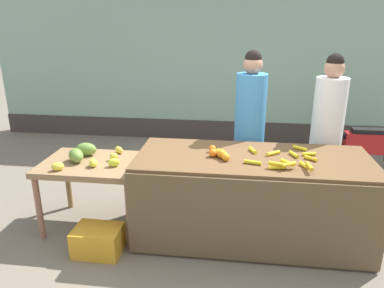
% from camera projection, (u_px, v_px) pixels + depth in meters
% --- Properties ---
extents(ground_plane, '(24.00, 24.00, 0.00)m').
position_uv_depth(ground_plane, '(217.00, 232.00, 3.80)').
color(ground_plane, '#756B5B').
extents(market_wall_back, '(8.53, 0.23, 3.03)m').
position_uv_depth(market_wall_back, '(231.00, 57.00, 6.28)').
color(market_wall_back, '#8CB299').
rests_on(market_wall_back, ground).
extents(fruit_stall_counter, '(2.24, 0.94, 0.86)m').
position_uv_depth(fruit_stall_counter, '(251.00, 198.00, 3.61)').
color(fruit_stall_counter, brown).
rests_on(fruit_stall_counter, ground).
extents(side_table_wooden, '(1.02, 0.74, 0.73)m').
position_uv_depth(side_table_wooden, '(93.00, 170.00, 3.75)').
color(side_table_wooden, olive).
rests_on(side_table_wooden, ground).
extents(banana_bunch_pile, '(0.69, 0.68, 0.07)m').
position_uv_depth(banana_bunch_pile, '(286.00, 159.00, 3.35)').
color(banana_bunch_pile, yellow).
rests_on(banana_bunch_pile, fruit_stall_counter).
extents(orange_pile, '(0.21, 0.29, 0.08)m').
position_uv_depth(orange_pile, '(219.00, 153.00, 3.45)').
color(orange_pile, orange).
rests_on(orange_pile, fruit_stall_counter).
extents(mango_papaya_pile, '(0.64, 0.66, 0.14)m').
position_uv_depth(mango_papaya_pile, '(86.00, 154.00, 3.74)').
color(mango_papaya_pile, '#D1DF33').
rests_on(mango_papaya_pile, side_table_wooden).
extents(vendor_woman_blue_shirt, '(0.34, 0.34, 1.80)m').
position_uv_depth(vendor_woman_blue_shirt, '(249.00, 131.00, 4.12)').
color(vendor_woman_blue_shirt, '#33333D').
rests_on(vendor_woman_blue_shirt, ground).
extents(vendor_woman_white_shirt, '(0.34, 0.34, 1.78)m').
position_uv_depth(vendor_woman_white_shirt, '(326.00, 135.00, 4.03)').
color(vendor_woman_white_shirt, '#33333D').
rests_on(vendor_woman_white_shirt, ground).
extents(parked_motorcycle, '(1.60, 0.18, 0.88)m').
position_uv_depth(parked_motorcycle, '(373.00, 150.00, 5.00)').
color(parked_motorcycle, black).
rests_on(parked_motorcycle, ground).
extents(produce_crate, '(0.44, 0.33, 0.26)m').
position_uv_depth(produce_crate, '(98.00, 240.00, 3.44)').
color(produce_crate, gold).
rests_on(produce_crate, ground).
extents(produce_sack, '(0.46, 0.47, 0.51)m').
position_uv_depth(produce_sack, '(180.00, 174.00, 4.61)').
color(produce_sack, tan).
rests_on(produce_sack, ground).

